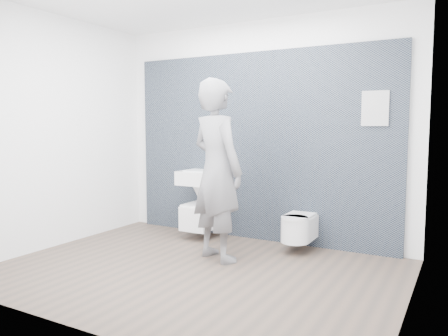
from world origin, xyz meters
The scene contains 8 objects.
ground centered at (0.00, 0.00, 0.00)m, with size 4.00×4.00×0.00m, color brown.
room_shell centered at (0.00, 0.00, 1.74)m, with size 4.00×4.00×4.00m.
tile_wall centered at (0.00, 1.47, 0.00)m, with size 3.60×0.06×2.40m, color black.
washbasin centered at (-0.65, 1.21, 0.79)m, with size 0.61×0.46×0.46m.
toilet_square centered at (-0.65, 1.17, 0.30)m, with size 0.37×0.54×0.65m.
toilet_rounded centered at (0.68, 1.16, 0.28)m, with size 0.32×0.55×0.30m.
info_placard centered at (1.45, 1.43, 0.00)m, with size 0.29×0.03×0.39m, color white.
visitor centered at (0.00, 0.45, 0.99)m, with size 0.72×0.47×1.97m, color slate.
Camera 1 is at (2.36, -3.63, 1.46)m, focal length 35.00 mm.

